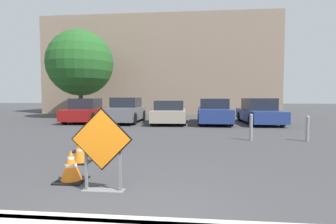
% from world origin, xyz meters
% --- Properties ---
extents(ground_plane, '(96.00, 96.00, 0.00)m').
position_xyz_m(ground_plane, '(0.00, 10.00, 0.00)').
color(ground_plane, '#3D3D3F').
extents(road_closed_sign, '(1.03, 0.20, 1.39)m').
position_xyz_m(road_closed_sign, '(-0.72, 1.19, 0.75)').
color(road_closed_sign, black).
rests_on(road_closed_sign, ground_plane).
extents(traffic_cone_nearest, '(0.52, 0.52, 0.59)m').
position_xyz_m(traffic_cone_nearest, '(-1.49, 1.68, 0.28)').
color(traffic_cone_nearest, black).
rests_on(traffic_cone_nearest, ground_plane).
extents(traffic_cone_second, '(0.44, 0.44, 0.63)m').
position_xyz_m(traffic_cone_second, '(-1.90, 2.98, 0.30)').
color(traffic_cone_second, black).
rests_on(traffic_cone_second, ground_plane).
extents(traffic_cone_third, '(0.42, 0.42, 0.61)m').
position_xyz_m(traffic_cone_third, '(-2.41, 4.21, 0.30)').
color(traffic_cone_third, black).
rests_on(traffic_cone_third, ground_plane).
extents(parked_car_nearest, '(2.00, 4.25, 1.46)m').
position_xyz_m(parked_car_nearest, '(-5.92, 12.77, 0.67)').
color(parked_car_nearest, maroon).
rests_on(parked_car_nearest, ground_plane).
extents(parked_car_second, '(1.79, 4.10, 1.52)m').
position_xyz_m(parked_car_second, '(-3.29, 12.57, 0.70)').
color(parked_car_second, slate).
rests_on(parked_car_second, ground_plane).
extents(parked_car_third, '(2.10, 4.30, 1.34)m').
position_xyz_m(parked_car_third, '(-0.66, 12.50, 0.63)').
color(parked_car_third, '#A39984').
rests_on(parked_car_third, ground_plane).
extents(parked_car_fourth, '(1.89, 4.58, 1.46)m').
position_xyz_m(parked_car_fourth, '(1.96, 12.67, 0.68)').
color(parked_car_fourth, navy).
rests_on(parked_car_fourth, ground_plane).
extents(parked_car_fifth, '(1.96, 4.70, 1.48)m').
position_xyz_m(parked_car_fifth, '(4.59, 12.80, 0.67)').
color(parked_car_fifth, navy).
rests_on(parked_car_fifth, ground_plane).
extents(bollard_nearest, '(0.12, 0.12, 0.96)m').
position_xyz_m(bollard_nearest, '(2.83, 6.65, 0.51)').
color(bollard_nearest, gray).
rests_on(bollard_nearest, ground_plane).
extents(bollard_second, '(0.12, 0.12, 0.91)m').
position_xyz_m(bollard_second, '(4.76, 6.65, 0.48)').
color(bollard_second, gray).
rests_on(bollard_second, ground_plane).
extents(building_facade_backdrop, '(21.45, 5.00, 8.86)m').
position_xyz_m(building_facade_backdrop, '(-2.44, 22.47, 4.43)').
color(building_facade_backdrop, gray).
rests_on(building_facade_backdrop, ground_plane).
extents(street_tree_behind_lot, '(4.92, 4.92, 6.56)m').
position_xyz_m(street_tree_behind_lot, '(-7.73, 16.21, 4.09)').
color(street_tree_behind_lot, '#513823').
rests_on(street_tree_behind_lot, ground_plane).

